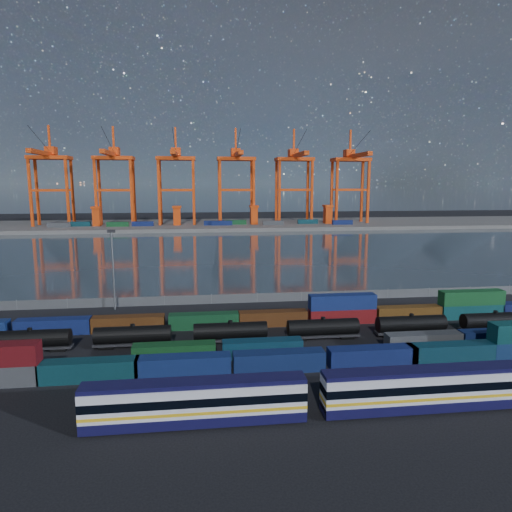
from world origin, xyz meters
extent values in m
plane|color=black|center=(0.00, 0.00, 0.00)|extent=(700.00, 700.00, 0.00)
plane|color=#303D45|center=(0.00, 105.00, 0.01)|extent=(700.00, 700.00, 0.00)
cube|color=#514F4C|center=(0.00, 210.00, 1.00)|extent=(700.00, 70.00, 2.00)
cone|color=#1E2630|center=(-600.00, 1600.00, 210.00)|extent=(1000.00, 1000.00, 420.00)
cone|color=#1E2630|center=(-200.00, 1600.00, 260.00)|extent=(1100.00, 1100.00, 520.00)
cone|color=#1E2630|center=(200.00, 1600.00, 230.00)|extent=(1040.00, 1040.00, 460.00)
cone|color=#1E2630|center=(600.00, 1600.00, 190.00)|extent=(960.00, 960.00, 380.00)
cone|color=#1E2630|center=(950.00, 1600.00, 150.00)|extent=(840.00, 840.00, 300.00)
cube|color=silver|center=(-13.10, -22.32, 2.77)|extent=(23.88, 2.87, 3.63)
cube|color=#0F0E33|center=(-13.10, -22.32, 0.86)|extent=(23.88, 2.92, 1.15)
cube|color=#0F0E33|center=(-13.10, -22.32, 4.82)|extent=(23.88, 2.58, 0.48)
cube|color=gold|center=(-13.10, -22.32, 2.01)|extent=(23.90, 2.95, 0.34)
cube|color=black|center=(-13.10, -22.32, 3.15)|extent=(23.90, 2.95, 0.96)
cube|color=black|center=(-21.46, -22.32, 0.33)|extent=(2.87, 1.91, 0.67)
cube|color=black|center=(-4.74, -22.32, 0.33)|extent=(2.87, 1.91, 0.67)
cube|color=silver|center=(12.90, -22.32, 2.77)|extent=(23.88, 2.87, 3.63)
cube|color=#0F0E33|center=(12.90, -22.32, 0.86)|extent=(23.88, 2.92, 1.15)
cube|color=#0F0E33|center=(12.90, -22.32, 4.82)|extent=(23.88, 2.58, 0.48)
cube|color=gold|center=(12.90, -22.32, 2.01)|extent=(23.90, 2.95, 0.34)
cube|color=black|center=(12.90, -22.32, 3.15)|extent=(23.90, 2.95, 0.96)
cube|color=black|center=(4.54, -22.32, 0.33)|extent=(2.87, 1.91, 0.67)
cube|color=black|center=(21.26, -22.32, 0.33)|extent=(2.87, 1.91, 0.67)
cube|color=#0B333B|center=(-27.10, -9.11, 1.38)|extent=(12.76, 2.60, 2.77)
cube|color=navy|center=(-14.79, -9.11, 1.38)|extent=(12.76, 2.60, 2.77)
cube|color=#102050|center=(-1.68, -9.11, 1.38)|extent=(12.76, 2.60, 2.77)
cube|color=navy|center=(11.83, -9.11, 1.38)|extent=(12.76, 2.60, 2.77)
cube|color=#0D3343|center=(23.66, -9.11, 1.38)|extent=(12.76, 2.60, 2.77)
cube|color=#11431C|center=(-16.30, -3.66, 1.31)|extent=(12.05, 2.45, 2.61)
cube|color=#0C2E42|center=(-3.25, -3.66, 1.31)|extent=(12.05, 2.45, 2.61)
cube|color=#46484B|center=(22.33, -3.66, 1.31)|extent=(12.05, 2.45, 2.61)
cube|color=navy|center=(34.67, -3.66, 1.31)|extent=(12.05, 2.45, 2.61)
cube|color=navy|center=(-37.73, 11.28, 1.35)|extent=(12.50, 2.54, 2.71)
cube|color=#4F2A0F|center=(-25.05, 11.28, 1.35)|extent=(12.50, 2.54, 2.71)
cube|color=#124422|center=(-11.82, 11.28, 1.35)|extent=(12.50, 2.54, 2.71)
cube|color=#4D270F|center=(0.81, 11.28, 1.35)|extent=(12.50, 2.54, 2.71)
cube|color=maroon|center=(13.88, 11.28, 1.35)|extent=(12.50, 2.54, 2.71)
cube|color=navy|center=(13.88, 11.28, 4.06)|extent=(12.50, 2.54, 2.71)
cube|color=#5E3912|center=(26.88, 11.28, 1.35)|extent=(12.50, 2.54, 2.71)
cube|color=#0E4449|center=(39.68, 11.28, 1.35)|extent=(12.50, 2.54, 2.71)
cube|color=#165526|center=(39.68, 11.28, 4.06)|extent=(12.50, 2.54, 2.71)
cylinder|color=black|center=(-38.61, 2.83, 2.11)|extent=(11.91, 2.66, 2.66)
cylinder|color=black|center=(-38.61, 2.83, 3.57)|extent=(0.73, 0.73, 0.46)
cube|color=black|center=(-38.61, 2.83, 0.64)|extent=(12.37, 1.83, 0.37)
cube|color=black|center=(-42.73, 2.83, 0.27)|extent=(2.29, 1.65, 0.55)
cube|color=black|center=(-34.48, 2.83, 0.27)|extent=(2.29, 1.65, 0.55)
cylinder|color=black|center=(-23.11, 2.83, 2.11)|extent=(11.91, 2.66, 2.66)
cylinder|color=black|center=(-23.11, 2.83, 3.57)|extent=(0.73, 0.73, 0.46)
cube|color=black|center=(-23.11, 2.83, 0.64)|extent=(12.37, 1.83, 0.37)
cube|color=black|center=(-27.23, 2.83, 0.27)|extent=(2.29, 1.65, 0.55)
cube|color=black|center=(-18.98, 2.83, 0.27)|extent=(2.29, 1.65, 0.55)
cylinder|color=black|center=(-7.61, 2.83, 2.11)|extent=(11.91, 2.66, 2.66)
cylinder|color=black|center=(-7.61, 2.83, 3.57)|extent=(0.73, 0.73, 0.46)
cube|color=black|center=(-7.61, 2.83, 0.64)|extent=(12.37, 1.83, 0.37)
cube|color=black|center=(-11.73, 2.83, 0.27)|extent=(2.29, 1.65, 0.55)
cube|color=black|center=(-3.48, 2.83, 0.27)|extent=(2.29, 1.65, 0.55)
cylinder|color=black|center=(7.89, 2.83, 2.11)|extent=(11.91, 2.66, 2.66)
cylinder|color=black|center=(7.89, 2.83, 3.57)|extent=(0.73, 0.73, 0.46)
cube|color=black|center=(7.89, 2.83, 0.64)|extent=(12.37, 1.83, 0.37)
cube|color=black|center=(3.77, 2.83, 0.27)|extent=(2.29, 1.65, 0.55)
cube|color=black|center=(12.02, 2.83, 0.27)|extent=(2.29, 1.65, 0.55)
cylinder|color=black|center=(23.39, 2.83, 2.11)|extent=(11.91, 2.66, 2.66)
cylinder|color=black|center=(23.39, 2.83, 3.57)|extent=(0.73, 0.73, 0.46)
cube|color=black|center=(23.39, 2.83, 0.64)|extent=(12.37, 1.83, 0.37)
cube|color=black|center=(19.27, 2.83, 0.27)|extent=(2.29, 1.65, 0.55)
cube|color=black|center=(27.52, 2.83, 0.27)|extent=(2.29, 1.65, 0.55)
cylinder|color=black|center=(38.89, 2.83, 2.11)|extent=(11.91, 2.66, 2.66)
cylinder|color=black|center=(38.89, 2.83, 3.57)|extent=(0.73, 0.73, 0.46)
cube|color=black|center=(38.89, 2.83, 0.64)|extent=(12.37, 1.83, 0.37)
cube|color=black|center=(34.77, 2.83, 0.27)|extent=(2.29, 1.65, 0.55)
cube|color=#595B5E|center=(0.00, 28.00, 1.00)|extent=(160.00, 0.06, 2.00)
cylinder|color=slate|center=(-50.00, 28.00, 1.10)|extent=(0.12, 0.12, 2.20)
cylinder|color=slate|center=(-40.00, 28.00, 1.10)|extent=(0.12, 0.12, 2.20)
cylinder|color=slate|center=(-30.00, 28.00, 1.10)|extent=(0.12, 0.12, 2.20)
cylinder|color=slate|center=(-20.00, 28.00, 1.10)|extent=(0.12, 0.12, 2.20)
cylinder|color=slate|center=(-10.00, 28.00, 1.10)|extent=(0.12, 0.12, 2.20)
cylinder|color=slate|center=(0.00, 28.00, 1.10)|extent=(0.12, 0.12, 2.20)
cylinder|color=slate|center=(10.00, 28.00, 1.10)|extent=(0.12, 0.12, 2.20)
cylinder|color=slate|center=(20.00, 28.00, 1.10)|extent=(0.12, 0.12, 2.20)
cylinder|color=slate|center=(30.00, 28.00, 1.10)|extent=(0.12, 0.12, 2.20)
cylinder|color=slate|center=(40.00, 28.00, 1.10)|extent=(0.12, 0.12, 2.20)
cylinder|color=slate|center=(50.00, 28.00, 1.10)|extent=(0.12, 0.12, 2.20)
cylinder|color=slate|center=(60.00, 28.00, 1.10)|extent=(0.12, 0.12, 2.20)
cylinder|color=slate|center=(-30.00, 26.00, 8.00)|extent=(0.36, 0.36, 16.00)
cube|color=black|center=(-30.00, 26.00, 16.30)|extent=(1.60, 0.40, 0.60)
cube|color=#EA4310|center=(-104.83, 199.64, 20.11)|extent=(1.43, 1.43, 40.22)
cube|color=#EA4310|center=(-104.83, 210.36, 20.11)|extent=(1.43, 1.43, 40.22)
cube|color=#EA4310|center=(-85.17, 199.64, 20.11)|extent=(1.43, 1.43, 40.22)
cube|color=#EA4310|center=(-85.17, 210.36, 20.11)|extent=(1.43, 1.43, 40.22)
cube|color=#EA4310|center=(-95.00, 199.64, 22.12)|extent=(19.66, 1.25, 1.25)
cube|color=#EA4310|center=(-95.00, 210.36, 22.12)|extent=(19.66, 1.25, 1.25)
cube|color=#EA4310|center=(-95.00, 205.00, 40.22)|extent=(22.35, 12.51, 1.97)
cube|color=#EA4310|center=(-95.00, 194.27, 42.01)|extent=(2.68, 42.90, 2.23)
cube|color=#EA4310|center=(-95.00, 208.58, 44.24)|extent=(5.36, 7.15, 4.47)
cube|color=#EA4310|center=(-95.00, 206.79, 50.95)|extent=(1.07, 1.07, 14.30)
cylinder|color=black|center=(-95.00, 192.13, 48.27)|extent=(0.21, 36.79, 12.14)
cube|color=#EA4310|center=(-69.83, 199.64, 20.11)|extent=(1.43, 1.43, 40.22)
cube|color=#EA4310|center=(-69.83, 210.36, 20.11)|extent=(1.43, 1.43, 40.22)
cube|color=#EA4310|center=(-50.17, 199.64, 20.11)|extent=(1.43, 1.43, 40.22)
cube|color=#EA4310|center=(-50.17, 210.36, 20.11)|extent=(1.43, 1.43, 40.22)
cube|color=#EA4310|center=(-60.00, 199.64, 22.12)|extent=(19.66, 1.25, 1.25)
cube|color=#EA4310|center=(-60.00, 210.36, 22.12)|extent=(19.66, 1.25, 1.25)
cube|color=#EA4310|center=(-60.00, 205.00, 40.22)|extent=(22.35, 12.51, 1.97)
cube|color=#EA4310|center=(-60.00, 194.27, 42.01)|extent=(2.68, 42.90, 2.23)
cube|color=#EA4310|center=(-60.00, 208.58, 44.24)|extent=(5.36, 7.15, 4.47)
cube|color=#EA4310|center=(-60.00, 206.79, 50.95)|extent=(1.07, 1.07, 14.30)
cylinder|color=black|center=(-60.00, 192.13, 48.27)|extent=(0.21, 36.79, 12.14)
cube|color=#EA4310|center=(-34.83, 199.64, 20.11)|extent=(1.43, 1.43, 40.22)
cube|color=#EA4310|center=(-34.83, 210.36, 20.11)|extent=(1.43, 1.43, 40.22)
cube|color=#EA4310|center=(-15.17, 199.64, 20.11)|extent=(1.43, 1.43, 40.22)
cube|color=#EA4310|center=(-15.17, 210.36, 20.11)|extent=(1.43, 1.43, 40.22)
cube|color=#EA4310|center=(-25.00, 199.64, 22.12)|extent=(19.66, 1.25, 1.25)
cube|color=#EA4310|center=(-25.00, 210.36, 22.12)|extent=(19.66, 1.25, 1.25)
cube|color=#EA4310|center=(-25.00, 205.00, 40.22)|extent=(22.35, 12.51, 1.97)
cube|color=#EA4310|center=(-25.00, 194.27, 42.01)|extent=(2.68, 42.90, 2.23)
cube|color=#EA4310|center=(-25.00, 208.58, 44.24)|extent=(5.36, 7.15, 4.47)
cube|color=#EA4310|center=(-25.00, 206.79, 50.95)|extent=(1.07, 1.07, 14.30)
cylinder|color=black|center=(-25.00, 192.13, 48.27)|extent=(0.21, 36.79, 12.14)
cube|color=#EA4310|center=(0.17, 199.64, 20.11)|extent=(1.43, 1.43, 40.22)
cube|color=#EA4310|center=(0.17, 210.36, 20.11)|extent=(1.43, 1.43, 40.22)
cube|color=#EA4310|center=(19.83, 199.64, 20.11)|extent=(1.43, 1.43, 40.22)
cube|color=#EA4310|center=(19.83, 210.36, 20.11)|extent=(1.43, 1.43, 40.22)
cube|color=#EA4310|center=(10.00, 199.64, 22.12)|extent=(19.66, 1.25, 1.25)
cube|color=#EA4310|center=(10.00, 210.36, 22.12)|extent=(19.66, 1.25, 1.25)
cube|color=#EA4310|center=(10.00, 205.00, 40.22)|extent=(22.35, 12.51, 1.97)
cube|color=#EA4310|center=(10.00, 194.27, 42.01)|extent=(2.68, 42.90, 2.23)
cube|color=#EA4310|center=(10.00, 208.58, 44.24)|extent=(5.36, 7.15, 4.47)
cube|color=#EA4310|center=(10.00, 206.79, 50.95)|extent=(1.07, 1.07, 14.30)
cylinder|color=black|center=(10.00, 192.13, 48.27)|extent=(0.21, 36.79, 12.14)
cube|color=#EA4310|center=(35.17, 199.64, 20.11)|extent=(1.43, 1.43, 40.22)
cube|color=#EA4310|center=(35.17, 210.36, 20.11)|extent=(1.43, 1.43, 40.22)
cube|color=#EA4310|center=(54.83, 199.64, 20.11)|extent=(1.43, 1.43, 40.22)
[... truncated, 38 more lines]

